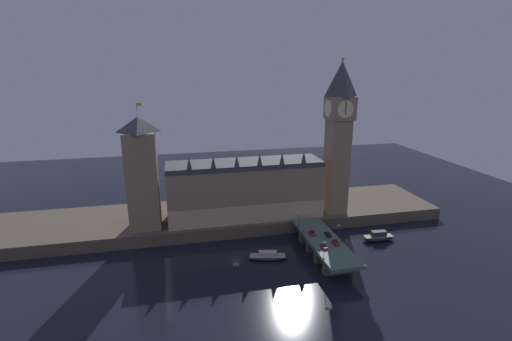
{
  "coord_description": "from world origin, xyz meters",
  "views": [
    {
      "loc": [
        -21.44,
        -135.51,
        76.52
      ],
      "look_at": [
        12.98,
        20.0,
        31.58
      ],
      "focal_mm": 26.0,
      "sensor_mm": 36.0,
      "label": 1
    }
  ],
  "objects": [
    {
      "name": "ground_plane",
      "position": [
        0.0,
        0.0,
        0.0
      ],
      "size": [
        400.0,
        400.0,
        0.0
      ],
      "primitive_type": "plane",
      "color": "black"
    },
    {
      "name": "embankment",
      "position": [
        0.0,
        39.0,
        2.92
      ],
      "size": [
        220.0,
        42.0,
        5.83
      ],
      "color": "brown",
      "rests_on": "ground_plane"
    },
    {
      "name": "parliament_hall",
      "position": [
        9.9,
        30.39,
        19.52
      ],
      "size": [
        73.26,
        20.16,
        32.96
      ],
      "color": "#8E7A56",
      "rests_on": "embankment"
    },
    {
      "name": "clock_tower",
      "position": [
        54.66,
        26.44,
        45.42
      ],
      "size": [
        12.16,
        12.27,
        74.73
      ],
      "color": "#8E7A56",
      "rests_on": "embankment"
    },
    {
      "name": "victoria_tower",
      "position": [
        -36.59,
        28.18,
        31.04
      ],
      "size": [
        13.62,
        13.62,
        56.18
      ],
      "color": "#8E7A56",
      "rests_on": "embankment"
    },
    {
      "name": "bridge",
      "position": [
        36.45,
        -5.0,
        4.68
      ],
      "size": [
        13.44,
        46.0,
        7.14
      ],
      "color": "#476656",
      "rests_on": "ground_plane"
    },
    {
      "name": "car_northbound_lead",
      "position": [
        33.5,
        1.16,
        7.79
      ],
      "size": [
        2.09,
        4.43,
        1.39
      ],
      "color": "red",
      "rests_on": "bridge"
    },
    {
      "name": "car_northbound_trail",
      "position": [
        33.5,
        -11.65,
        7.78
      ],
      "size": [
        1.87,
        3.96,
        1.37
      ],
      "color": "red",
      "rests_on": "bridge"
    },
    {
      "name": "car_southbound_lead",
      "position": [
        39.41,
        -9.52,
        7.88
      ],
      "size": [
        1.89,
        3.84,
        1.59
      ],
      "color": "red",
      "rests_on": "bridge"
    },
    {
      "name": "car_southbound_trail",
      "position": [
        39.41,
        -1.77,
        7.83
      ],
      "size": [
        1.85,
        4.06,
        1.48
      ],
      "color": "black",
      "rests_on": "bridge"
    },
    {
      "name": "pedestrian_near_rail",
      "position": [
        30.54,
        -13.85,
        8.08
      ],
      "size": [
        0.38,
        0.38,
        1.77
      ],
      "color": "black",
      "rests_on": "bridge"
    },
    {
      "name": "pedestrian_mid_walk",
      "position": [
        42.37,
        -8.58,
        8.11
      ],
      "size": [
        0.38,
        0.38,
        1.83
      ],
      "color": "black",
      "rests_on": "bridge"
    },
    {
      "name": "pedestrian_far_rail",
      "position": [
        30.54,
        3.74,
        8.04
      ],
      "size": [
        0.38,
        0.38,
        1.7
      ],
      "color": "black",
      "rests_on": "bridge"
    },
    {
      "name": "street_lamp_near",
      "position": [
        30.14,
        -19.72,
        11.68
      ],
      "size": [
        1.34,
        0.6,
        7.28
      ],
      "color": "#2D3333",
      "rests_on": "bridge"
    },
    {
      "name": "street_lamp_mid",
      "position": [
        42.77,
        -5.0,
        11.09
      ],
      "size": [
        1.34,
        0.6,
        6.31
      ],
      "color": "#2D3333",
      "rests_on": "bridge"
    },
    {
      "name": "street_lamp_far",
      "position": [
        30.14,
        9.72,
        11.58
      ],
      "size": [
        1.34,
        0.6,
        7.11
      ],
      "color": "#2D3333",
      "rests_on": "bridge"
    },
    {
      "name": "boat_upstream",
      "position": [
        12.8,
        -3.07,
        1.25
      ],
      "size": [
        17.0,
        7.99,
        3.41
      ],
      "color": "#1E2842",
      "rests_on": "ground_plane"
    },
    {
      "name": "boat_downstream",
      "position": [
        66.01,
        2.34,
        1.72
      ],
      "size": [
        15.14,
        5.34,
        4.72
      ],
      "color": "#28282D",
      "rests_on": "ground_plane"
    }
  ]
}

